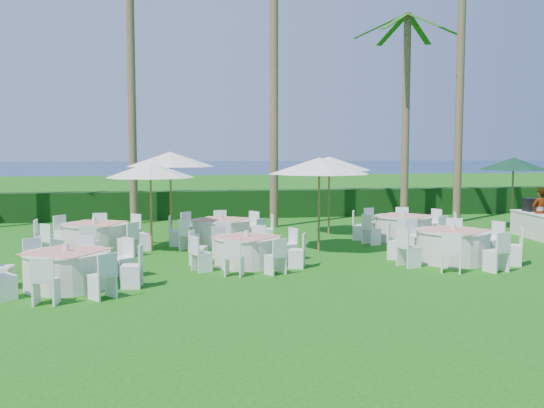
{
  "coord_description": "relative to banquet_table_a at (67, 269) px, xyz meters",
  "views": [
    {
      "loc": [
        -2.41,
        -14.29,
        2.91
      ],
      "look_at": [
        0.87,
        3.86,
        1.3
      ],
      "focal_mm": 40.0,
      "sensor_mm": 36.0,
      "label": 1
    }
  ],
  "objects": [
    {
      "name": "palm_e",
      "position": [
        13.94,
        9.77,
        5.5
      ],
      "size": [
        4.41,
        4.04,
        10.88
      ],
      "color": "brown",
      "rests_on": "ground"
    },
    {
      "name": "banquet_table_b",
      "position": [
        4.12,
        1.83,
        -0.02
      ],
      "size": [
        2.92,
        2.92,
        0.91
      ],
      "color": "silver",
      "rests_on": "ground"
    },
    {
      "name": "umbrella_green",
      "position": [
        14.82,
        7.2,
        2.03
      ],
      "size": [
        2.52,
        2.52,
        2.69
      ],
      "color": "brown",
      "rests_on": "ground"
    },
    {
      "name": "umbrella_d",
      "position": [
        7.75,
        7.13,
        2.06
      ],
      "size": [
        2.97,
        2.97,
        2.72
      ],
      "color": "brown",
      "rests_on": "ground"
    },
    {
      "name": "palm_b",
      "position": [
        0.88,
        11.64,
        5.23
      ],
      "size": [
        4.33,
        4.31,
        10.35
      ],
      "color": "brown",
      "rests_on": "ground"
    },
    {
      "name": "umbrella_c",
      "position": [
        2.3,
        7.51,
        2.22
      ],
      "size": [
        2.94,
        2.94,
        2.89
      ],
      "color": "brown",
      "rests_on": "ground"
    },
    {
      "name": "banquet_table_d",
      "position": [
        0.06,
        4.83,
        0.02
      ],
      "size": [
        3.29,
        3.29,
        0.99
      ],
      "color": "silver",
      "rests_on": "ground"
    },
    {
      "name": "palm_d",
      "position": [
        12.2,
        11.12,
        4.36
      ],
      "size": [
        4.27,
        4.36,
        8.66
      ],
      "color": "brown",
      "rests_on": "ground"
    },
    {
      "name": "palm_c",
      "position": [
        6.24,
        9.52,
        6.34
      ],
      "size": [
        4.18,
        4.39,
        12.54
      ],
      "color": "brown",
      "rests_on": "ground"
    },
    {
      "name": "banquet_table_f",
      "position": [
        9.72,
        5.21,
        0.01
      ],
      "size": [
        3.21,
        3.21,
        0.99
      ],
      "color": "silver",
      "rests_on": "ground"
    },
    {
      "name": "ocean",
      "position": [
        4.45,
        103.02,
        -0.42
      ],
      "size": [
        260.0,
        260.0,
        0.0
      ],
      "primitive_type": "plane",
      "color": "#07264F",
      "rests_on": "ground"
    },
    {
      "name": "umbrella_a",
      "position": [
        1.69,
        4.56,
        1.95
      ],
      "size": [
        2.54,
        2.54,
        2.6
      ],
      "color": "brown",
      "rests_on": "ground"
    },
    {
      "name": "banquet_table_e",
      "position": [
        3.81,
        5.33,
        0.01
      ],
      "size": [
        3.23,
        3.23,
        0.97
      ],
      "color": "silver",
      "rests_on": "ground"
    },
    {
      "name": "ground",
      "position": [
        4.45,
        1.02,
        -0.42
      ],
      "size": [
        120.0,
        120.0,
        0.0
      ],
      "primitive_type": "plane",
      "color": "#17540E",
      "rests_on": "ground"
    },
    {
      "name": "hedge",
      "position": [
        4.45,
        13.02,
        0.18
      ],
      "size": [
        34.0,
        1.0,
        1.2
      ],
      "primitive_type": "cube",
      "color": "black",
      "rests_on": "ground"
    },
    {
      "name": "umbrella_b",
      "position": [
        6.47,
        3.61,
        2.07
      ],
      "size": [
        2.98,
        2.98,
        2.73
      ],
      "color": "brown",
      "rests_on": "ground"
    },
    {
      "name": "banquet_table_a",
      "position": [
        0.0,
        0.0,
        0.0
      ],
      "size": [
        3.19,
        3.19,
        0.96
      ],
      "color": "silver",
      "rests_on": "ground"
    },
    {
      "name": "banquet_table_c",
      "position": [
        9.52,
        1.4,
        0.03
      ],
      "size": [
        3.37,
        3.37,
        1.02
      ],
      "color": "silver",
      "rests_on": "ground"
    },
    {
      "name": "staff_person",
      "position": [
        14.32,
        4.77,
        0.43
      ],
      "size": [
        0.69,
        0.52,
        1.71
      ],
      "primitive_type": "imported",
      "rotation": [
        0.0,
        0.0,
        3.33
      ],
      "color": "gray",
      "rests_on": "ground"
    }
  ]
}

